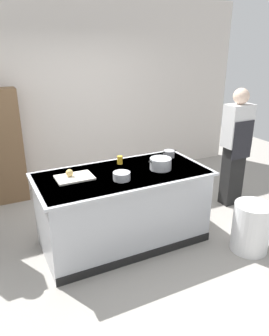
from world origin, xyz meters
The scene contains 11 objects.
ground_plane centered at (0.00, 0.00, 0.00)m, with size 10.00×10.00×0.00m, color #9E9991.
back_wall centered at (0.00, 2.10, 1.50)m, with size 6.40×0.12×3.00m, color silver.
counter_island centered at (0.00, 0.00, 0.47)m, with size 1.98×0.98×0.90m.
cutting_board centered at (-0.54, 0.10, 0.91)m, with size 0.40×0.28×0.02m, color silver.
onion centered at (-0.58, 0.13, 0.96)m, with size 0.08×0.08×0.08m, color tan.
stock_pot centered at (0.45, -0.08, 0.97)m, with size 0.32×0.25×0.13m.
sauce_pan centered at (0.76, 0.23, 0.95)m, with size 0.21×0.14×0.09m.
mixing_bowl centered at (-0.09, -0.17, 0.94)m, with size 0.19×0.19×0.09m, color #B7BABF.
juice_cup centered at (0.10, 0.29, 0.95)m, with size 0.07×0.07×0.10m, color yellow.
trash_bin centered at (1.25, -0.82, 0.30)m, with size 0.43×0.43×0.59m, color white.
person_chef centered at (1.88, 0.21, 0.91)m, with size 0.38×0.25×1.72m.
Camera 1 is at (-1.41, -3.13, 2.29)m, focal length 34.77 mm.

